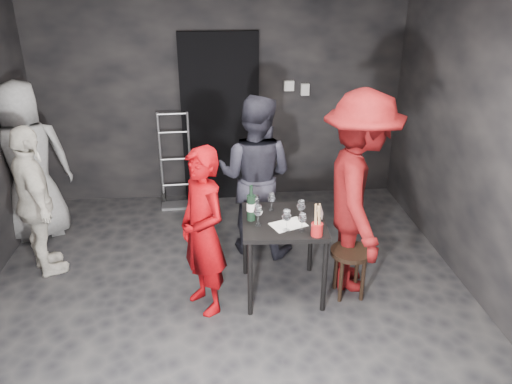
{
  "coord_description": "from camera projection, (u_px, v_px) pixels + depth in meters",
  "views": [
    {
      "loc": [
        -0.07,
        -3.58,
        2.77
      ],
      "look_at": [
        0.26,
        0.25,
        1.03
      ],
      "focal_mm": 35.0,
      "sensor_mm": 36.0,
      "label": 1
    }
  ],
  "objects": [
    {
      "name": "floor",
      "position": [
        229.0,
        311.0,
        4.4
      ],
      "size": [
        4.5,
        5.0,
        0.02
      ],
      "primitive_type": "cube",
      "color": "black",
      "rests_on": "ground"
    },
    {
      "name": "wall_back",
      "position": [
        220.0,
        94.0,
        6.11
      ],
      "size": [
        4.5,
        0.04,
        2.7
      ],
      "primitive_type": "cube",
      "color": "black",
      "rests_on": "ground"
    },
    {
      "name": "wall_right",
      "position": [
        505.0,
        160.0,
        4.02
      ],
      "size": [
        0.04,
        5.0,
        2.7
      ],
      "primitive_type": "cube",
      "color": "black",
      "rests_on": "ground"
    },
    {
      "name": "doorway",
      "position": [
        220.0,
        119.0,
        6.18
      ],
      "size": [
        0.95,
        0.1,
        2.1
      ],
      "primitive_type": "cube",
      "color": "black",
      "rests_on": "ground"
    },
    {
      "name": "wallbox_upper",
      "position": [
        289.0,
        86.0,
        6.09
      ],
      "size": [
        0.12,
        0.06,
        0.12
      ],
      "primitive_type": "cube",
      "color": "#B7B7B2",
      "rests_on": "wall_back"
    },
    {
      "name": "wallbox_lower",
      "position": [
        305.0,
        89.0,
        6.13
      ],
      "size": [
        0.1,
        0.06,
        0.14
      ],
      "primitive_type": "cube",
      "color": "#B7B7B2",
      "rests_on": "wall_back"
    },
    {
      "name": "hand_truck",
      "position": [
        177.0,
        188.0,
        6.32
      ],
      "size": [
        0.4,
        0.34,
        1.19
      ],
      "rotation": [
        0.0,
        0.0,
        0.05
      ],
      "color": "#B2B2B7",
      "rests_on": "floor"
    },
    {
      "name": "tasting_table",
      "position": [
        283.0,
        229.0,
        4.42
      ],
      "size": [
        0.72,
        0.72,
        0.75
      ],
      "rotation": [
        0.0,
        0.0,
        -0.05
      ],
      "color": "black",
      "rests_on": "floor"
    },
    {
      "name": "stool",
      "position": [
        350.0,
        259.0,
        4.48
      ],
      "size": [
        0.37,
        0.37,
        0.47
      ],
      "rotation": [
        0.0,
        0.0,
        0.0
      ],
      "color": "black",
      "rests_on": "floor"
    },
    {
      "name": "server_red",
      "position": [
        203.0,
        233.0,
        4.18
      ],
      "size": [
        0.59,
        0.65,
        1.48
      ],
      "primitive_type": "imported",
      "rotation": [
        0.0,
        0.0,
        -1.01
      ],
      "color": "#8F0308",
      "rests_on": "floor"
    },
    {
      "name": "woman_black",
      "position": [
        255.0,
        168.0,
        5.02
      ],
      "size": [
        1.02,
        0.8,
        1.86
      ],
      "primitive_type": "imported",
      "rotation": [
        0.0,
        0.0,
        2.75
      ],
      "color": "#262531",
      "rests_on": "floor"
    },
    {
      "name": "man_maroon",
      "position": [
        361.0,
        170.0,
        4.34
      ],
      "size": [
        0.85,
        1.56,
        2.32
      ],
      "primitive_type": "imported",
      "rotation": [
        0.0,
        0.0,
        1.46
      ],
      "color": "#620C0D",
      "rests_on": "floor"
    },
    {
      "name": "bystander_cream",
      "position": [
        36.0,
        203.0,
        4.69
      ],
      "size": [
        0.81,
        0.97,
        1.49
      ],
      "primitive_type": "imported",
      "rotation": [
        0.0,
        0.0,
        2.11
      ],
      "color": "silver",
      "rests_on": "floor"
    },
    {
      "name": "bystander_grey",
      "position": [
        26.0,
        150.0,
        5.25
      ],
      "size": [
        1.12,
        0.86,
        2.04
      ],
      "primitive_type": "imported",
      "rotation": [
        0.0,
        0.0,
        3.51
      ],
      "color": "gray",
      "rests_on": "floor"
    },
    {
      "name": "tasting_mat",
      "position": [
        288.0,
        225.0,
        4.28
      ],
      "size": [
        0.34,
        0.29,
        0.0
      ],
      "primitive_type": "cube",
      "rotation": [
        0.0,
        0.0,
        0.39
      ],
      "color": "white",
      "rests_on": "tasting_table"
    },
    {
      "name": "wine_glass_a",
      "position": [
        258.0,
        214.0,
        4.24
      ],
      "size": [
        0.08,
        0.08,
        0.21
      ],
      "primitive_type": null,
      "rotation": [
        0.0,
        0.0,
        -0.05
      ],
      "color": "white",
      "rests_on": "tasting_table"
    },
    {
      "name": "wine_glass_b",
      "position": [
        255.0,
        204.0,
        4.42
      ],
      "size": [
        0.1,
        0.1,
        0.21
      ],
      "primitive_type": null,
      "rotation": [
        0.0,
        0.0,
        0.42
      ],
      "color": "white",
      "rests_on": "tasting_table"
    },
    {
      "name": "wine_glass_c",
      "position": [
        272.0,
        201.0,
        4.51
      ],
      "size": [
        0.08,
        0.08,
        0.18
      ],
      "primitive_type": null,
      "rotation": [
        0.0,
        0.0,
        0.23
      ],
      "color": "white",
      "rests_on": "tasting_table"
    },
    {
      "name": "wine_glass_d",
      "position": [
        287.0,
        219.0,
        4.15
      ],
      "size": [
        0.1,
        0.1,
        0.21
      ],
      "primitive_type": null,
      "rotation": [
        0.0,
        0.0,
        0.23
      ],
      "color": "white",
      "rests_on": "tasting_table"
    },
    {
      "name": "wine_glass_e",
      "position": [
        302.0,
        221.0,
        4.15
      ],
      "size": [
        0.08,
        0.08,
        0.18
      ],
      "primitive_type": null,
      "rotation": [
        0.0,
        0.0,
        -0.12
      ],
      "color": "white",
      "rests_on": "tasting_table"
    },
    {
      "name": "wine_glass_f",
      "position": [
        301.0,
        209.0,
        4.34
      ],
      "size": [
        0.08,
        0.08,
        0.2
      ],
      "primitive_type": null,
      "rotation": [
        0.0,
        0.0,
        0.04
      ],
      "color": "white",
      "rests_on": "tasting_table"
    },
    {
      "name": "wine_bottle",
      "position": [
        251.0,
        207.0,
        4.32
      ],
      "size": [
        0.08,
        0.08,
        0.33
      ],
      "rotation": [
        0.0,
        0.0,
        0.28
      ],
      "color": "black",
      "rests_on": "tasting_table"
    },
    {
      "name": "breadstick_cup",
      "position": [
        317.0,
        221.0,
        4.06
      ],
      "size": [
        0.1,
        0.1,
        0.3
      ],
      "rotation": [
        0.0,
        0.0,
        0.28
      ],
      "color": "maroon",
      "rests_on": "tasting_table"
    },
    {
      "name": "reserved_card",
      "position": [
        317.0,
        212.0,
        4.4
      ],
      "size": [
        0.11,
        0.15,
        0.1
      ],
      "primitive_type": null,
      "rotation": [
        0.0,
        0.0,
        -0.27
      ],
      "color": "white",
      "rests_on": "tasting_table"
    }
  ]
}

